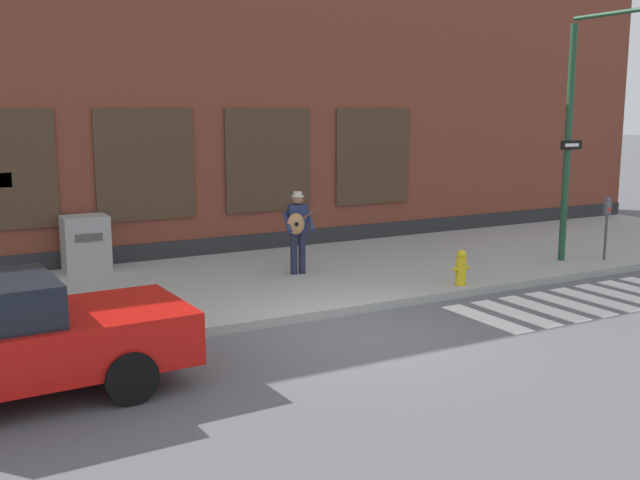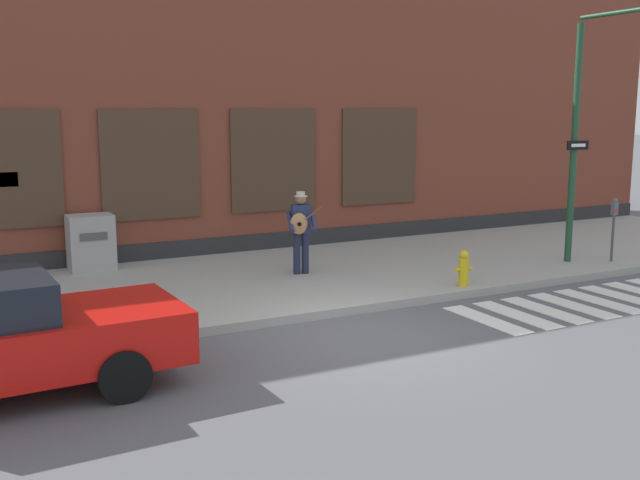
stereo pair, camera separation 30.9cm
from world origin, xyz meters
TOP-DOWN VIEW (x-y plane):
  - ground_plane at (0.00, 0.00)m, footprint 160.00×160.00m
  - sidewalk at (0.00, 3.99)m, footprint 28.00×5.66m
  - building_backdrop at (-0.00, 8.81)m, footprint 28.00×4.06m
  - crosswalk at (5.01, -0.14)m, footprint 5.78×1.90m
  - busker at (0.80, 3.91)m, footprint 0.72×0.63m
  - traffic_light at (6.66, 1.13)m, footprint 0.60×3.22m
  - parking_meter at (7.56, 1.84)m, footprint 0.13×0.11m
  - utility_box at (-2.96, 6.36)m, footprint 0.93×0.71m
  - fire_hydrant at (3.13, 1.51)m, footprint 0.38×0.20m

SIDE VIEW (x-z plane):
  - ground_plane at x=0.00m, z-range 0.00..0.00m
  - crosswalk at x=5.01m, z-range 0.00..0.01m
  - sidewalk at x=0.00m, z-range 0.00..0.16m
  - fire_hydrant at x=3.13m, z-range 0.15..0.85m
  - utility_box at x=-2.96m, z-range 0.16..1.34m
  - parking_meter at x=7.56m, z-range 0.39..1.82m
  - busker at x=0.80m, z-range 0.28..1.99m
  - traffic_light at x=6.66m, z-range 1.19..6.57m
  - building_backdrop at x=0.00m, z-range -0.01..8.39m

